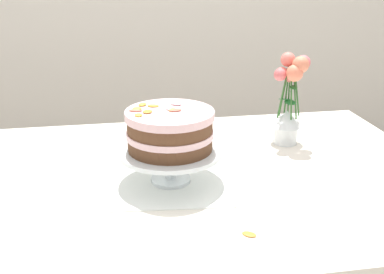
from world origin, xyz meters
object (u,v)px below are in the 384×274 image
Objects in this scene: cake_stand at (170,155)px; layer_cake at (170,130)px; flower_vase at (289,101)px; dining_table at (207,204)px.

layer_cake reaches higher than cake_stand.
flower_vase is (0.42, 0.23, 0.07)m from cake_stand.
cake_stand is (-0.11, -0.02, 0.17)m from dining_table.
flower_vase is at bearing 33.87° from dining_table.
flower_vase reaches higher than dining_table.
dining_table is at bearing 8.97° from layer_cake.
layer_cake is 0.48m from flower_vase.
layer_cake reaches higher than dining_table.
dining_table is at bearing 9.03° from cake_stand.
flower_vase is (0.42, 0.23, -0.01)m from layer_cake.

